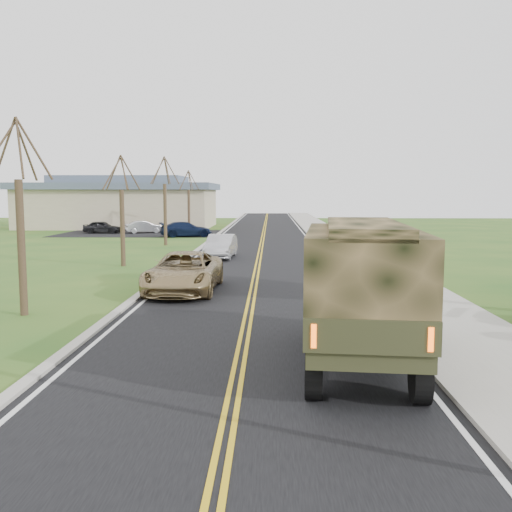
{
  "coord_description": "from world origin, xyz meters",
  "views": [
    {
      "loc": [
        0.69,
        -7.27,
        3.78
      ],
      "look_at": [
        0.22,
        10.67,
        1.8
      ],
      "focal_mm": 40.0,
      "sensor_mm": 36.0,
      "label": 1
    }
  ],
  "objects": [
    {
      "name": "ground",
      "position": [
        0.0,
        0.0,
        0.0
      ],
      "size": [
        160.0,
        160.0,
        0.0
      ],
      "primitive_type": "plane",
      "color": "#28541C",
      "rests_on": "ground"
    },
    {
      "name": "road",
      "position": [
        0.0,
        40.0,
        0.01
      ],
      "size": [
        8.0,
        120.0,
        0.01
      ],
      "primitive_type": "cube",
      "color": "black",
      "rests_on": "ground"
    },
    {
      "name": "curb_right",
      "position": [
        4.15,
        40.0,
        0.06
      ],
      "size": [
        0.3,
        120.0,
        0.12
      ],
      "primitive_type": "cube",
      "color": "#9E998E",
      "rests_on": "ground"
    },
    {
      "name": "sidewalk_right",
      "position": [
        5.9,
        40.0,
        0.05
      ],
      "size": [
        3.2,
        120.0,
        0.1
      ],
      "primitive_type": "cube",
      "color": "#9E998E",
      "rests_on": "ground"
    },
    {
      "name": "curb_left",
      "position": [
        -4.15,
        40.0,
        0.05
      ],
      "size": [
        0.3,
        120.0,
        0.1
      ],
      "primitive_type": "cube",
      "color": "#9E998E",
      "rests_on": "ground"
    },
    {
      "name": "bare_tree_a",
      "position": [
        -7.0,
        10.0,
        2.63
      ],
      "size": [
        1.93,
        2.26,
        6.08
      ],
      "color": "#38281C",
      "rests_on": "ground"
    },
    {
      "name": "bare_tree_b",
      "position": [
        -7.0,
        22.0,
        2.48
      ],
      "size": [
        1.83,
        2.14,
        5.73
      ],
      "color": "#38281C",
      "rests_on": "ground"
    },
    {
      "name": "bare_tree_c",
      "position": [
        -7.0,
        34.0,
        2.78
      ],
      "size": [
        2.04,
        2.39,
        6.42
      ],
      "color": "#38281C",
      "rests_on": "ground"
    },
    {
      "name": "bare_tree_d",
      "position": [
        -7.0,
        46.0,
        2.55
      ],
      "size": [
        1.88,
        2.2,
        5.91
      ],
      "color": "#38281C",
      "rests_on": "ground"
    },
    {
      "name": "commercial_building",
      "position": [
        -15.98,
        55.97,
        2.69
      ],
      "size": [
        25.5,
        21.5,
        5.65
      ],
      "color": "tan",
      "rests_on": "ground"
    },
    {
      "name": "military_truck",
      "position": [
        2.65,
        5.0,
        1.83
      ],
      "size": [
        2.82,
        6.59,
        3.2
      ],
      "rotation": [
        0.0,
        0.0,
        -0.1
      ],
      "color": "black",
      "rests_on": "ground"
    },
    {
      "name": "suv_champagne",
      "position": [
        -2.64,
        14.3,
        0.76
      ],
      "size": [
        2.65,
        5.55,
        1.53
      ],
      "primitive_type": "imported",
      "rotation": [
        0.0,
        0.0,
        -0.02
      ],
      "color": "#998156",
      "rests_on": "ground"
    },
    {
      "name": "sedan_silver",
      "position": [
        -2.24,
        25.77,
        0.69
      ],
      "size": [
        1.71,
        4.26,
        1.38
      ],
      "primitive_type": "imported",
      "rotation": [
        0.0,
        0.0,
        -0.06
      ],
      "color": "silver",
      "rests_on": "ground"
    },
    {
      "name": "lot_car_dark",
      "position": [
        -15.22,
        45.95,
        0.59
      ],
      "size": [
        3.53,
        1.5,
        1.19
      ],
      "primitive_type": "imported",
      "rotation": [
        0.0,
        0.0,
        1.54
      ],
      "color": "black",
      "rests_on": "ground"
    },
    {
      "name": "lot_car_silver",
      "position": [
        -11.35,
        46.45,
        0.59
      ],
      "size": [
        3.75,
        2.62,
        1.17
      ],
      "primitive_type": "imported",
      "rotation": [
        0.0,
        0.0,
        2.0
      ],
      "color": "#B4B4B9",
      "rests_on": "ground"
    },
    {
      "name": "lot_car_navy",
      "position": [
        -6.7,
        42.0,
        0.65
      ],
      "size": [
        4.84,
        3.14,
        1.31
      ],
      "primitive_type": "imported",
      "rotation": [
        0.0,
        0.0,
        1.89
      ],
      "color": "black",
      "rests_on": "ground"
    }
  ]
}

